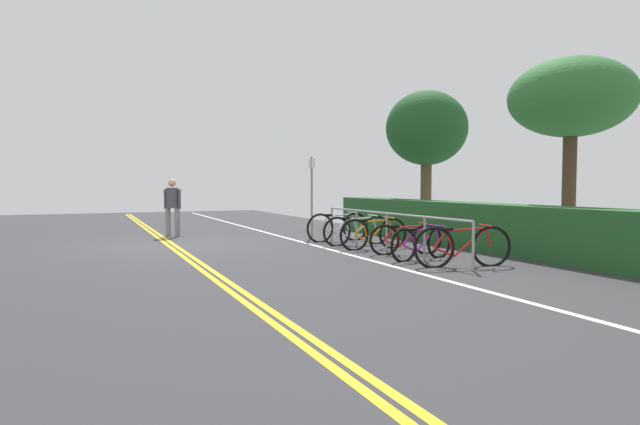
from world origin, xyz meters
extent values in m
cube|color=#353538|center=(0.00, 0.00, -0.03)|extent=(31.98, 13.88, 0.05)
cube|color=gold|center=(0.00, -0.08, 0.00)|extent=(28.78, 0.10, 0.00)
cube|color=gold|center=(0.00, 0.08, 0.00)|extent=(28.78, 0.10, 0.00)
cube|color=white|center=(0.00, 3.16, 0.00)|extent=(28.78, 0.12, 0.00)
cylinder|color=#9EA0A5|center=(0.52, 4.14, 0.42)|extent=(0.05, 0.05, 0.85)
cylinder|color=#9EA0A5|center=(1.93, 4.14, 0.42)|extent=(0.05, 0.05, 0.85)
cylinder|color=#9EA0A5|center=(3.34, 4.14, 0.42)|extent=(0.05, 0.05, 0.85)
cylinder|color=#9EA0A5|center=(4.75, 4.14, 0.42)|extent=(0.05, 0.05, 0.85)
cylinder|color=#9EA0A5|center=(6.16, 4.14, 0.42)|extent=(0.05, 0.05, 0.85)
cylinder|color=#9EA0A5|center=(3.34, 4.14, 0.85)|extent=(5.64, 0.04, 0.04)
torus|color=black|center=(0.96, 4.62, 0.36)|extent=(0.10, 0.77, 0.77)
torus|color=black|center=(1.02, 3.58, 0.36)|extent=(0.10, 0.77, 0.77)
cylinder|color=silver|center=(0.98, 4.23, 0.45)|extent=(0.07, 0.60, 0.53)
cylinder|color=silver|center=(0.99, 4.16, 0.68)|extent=(0.08, 0.71, 0.07)
cylinder|color=silver|center=(1.01, 3.87, 0.43)|extent=(0.05, 0.17, 0.47)
cylinder|color=silver|center=(1.01, 3.76, 0.28)|extent=(0.06, 0.38, 0.19)
cylinder|color=silver|center=(1.02, 3.69, 0.51)|extent=(0.05, 0.26, 0.32)
cylinder|color=silver|center=(0.96, 4.57, 0.53)|extent=(0.04, 0.14, 0.35)
cube|color=black|center=(1.01, 3.80, 0.69)|extent=(0.09, 0.20, 0.05)
cylinder|color=silver|center=(0.97, 4.51, 0.74)|extent=(0.46, 0.06, 0.03)
torus|color=black|center=(1.94, 4.70, 0.34)|extent=(0.06, 0.74, 0.74)
torus|color=black|center=(1.94, 3.61, 0.34)|extent=(0.06, 0.74, 0.74)
cylinder|color=white|center=(1.94, 4.29, 0.43)|extent=(0.04, 0.62, 0.50)
cylinder|color=white|center=(1.94, 4.22, 0.65)|extent=(0.04, 0.74, 0.07)
cylinder|color=white|center=(1.94, 3.92, 0.41)|extent=(0.04, 0.18, 0.45)
cylinder|color=white|center=(1.94, 3.80, 0.26)|extent=(0.04, 0.40, 0.19)
cylinder|color=white|center=(1.94, 3.73, 0.48)|extent=(0.04, 0.27, 0.31)
cylinder|color=white|center=(1.94, 4.64, 0.50)|extent=(0.04, 0.14, 0.33)
cube|color=black|center=(1.94, 3.85, 0.66)|extent=(0.08, 0.20, 0.05)
cylinder|color=white|center=(1.94, 4.59, 0.71)|extent=(0.46, 0.03, 0.03)
torus|color=black|center=(2.83, 4.61, 0.34)|extent=(0.06, 0.74, 0.74)
torus|color=black|center=(2.84, 3.61, 0.34)|extent=(0.06, 0.74, 0.74)
cylinder|color=orange|center=(2.83, 4.23, 0.43)|extent=(0.04, 0.58, 0.50)
cylinder|color=orange|center=(2.83, 4.17, 0.65)|extent=(0.04, 0.69, 0.07)
cylinder|color=orange|center=(2.84, 3.89, 0.41)|extent=(0.04, 0.17, 0.45)
cylinder|color=orange|center=(2.84, 3.78, 0.26)|extent=(0.04, 0.37, 0.19)
cylinder|color=orange|center=(2.84, 3.72, 0.49)|extent=(0.04, 0.25, 0.31)
cylinder|color=orange|center=(2.83, 4.56, 0.50)|extent=(0.04, 0.14, 0.33)
cube|color=black|center=(2.84, 3.83, 0.66)|extent=(0.08, 0.20, 0.05)
cylinder|color=orange|center=(2.83, 4.51, 0.71)|extent=(0.46, 0.03, 0.03)
torus|color=black|center=(3.98, 4.75, 0.31)|extent=(0.19, 0.67, 0.67)
torus|color=black|center=(3.78, 3.82, 0.31)|extent=(0.19, 0.67, 0.67)
cylinder|color=red|center=(3.91, 4.40, 0.38)|extent=(0.15, 0.54, 0.46)
cylinder|color=red|center=(3.89, 4.34, 0.58)|extent=(0.17, 0.64, 0.07)
cylinder|color=red|center=(3.84, 4.09, 0.37)|extent=(0.07, 0.16, 0.41)
cylinder|color=red|center=(3.82, 3.98, 0.24)|extent=(0.11, 0.35, 0.17)
cylinder|color=red|center=(3.80, 3.92, 0.44)|extent=(0.08, 0.24, 0.28)
cylinder|color=red|center=(3.97, 4.71, 0.45)|extent=(0.06, 0.13, 0.30)
cube|color=black|center=(3.82, 4.03, 0.60)|extent=(0.12, 0.21, 0.05)
cylinder|color=red|center=(3.96, 4.66, 0.65)|extent=(0.46, 0.12, 0.03)
torus|color=black|center=(4.58, 4.62, 0.31)|extent=(0.18, 0.68, 0.68)
torus|color=black|center=(4.76, 3.66, 0.31)|extent=(0.18, 0.68, 0.68)
cylinder|color=purple|center=(4.65, 4.26, 0.39)|extent=(0.14, 0.56, 0.46)
cylinder|color=purple|center=(4.66, 4.19, 0.59)|extent=(0.16, 0.66, 0.07)
cylinder|color=purple|center=(4.71, 3.93, 0.37)|extent=(0.07, 0.17, 0.41)
cylinder|color=purple|center=(4.73, 3.82, 0.24)|extent=(0.10, 0.36, 0.17)
cylinder|color=purple|center=(4.74, 3.76, 0.44)|extent=(0.08, 0.25, 0.29)
cylinder|color=purple|center=(4.59, 4.57, 0.46)|extent=(0.06, 0.14, 0.31)
cube|color=black|center=(4.72, 3.87, 0.60)|extent=(0.12, 0.21, 0.05)
cylinder|color=purple|center=(4.60, 4.52, 0.65)|extent=(0.46, 0.11, 0.03)
torus|color=black|center=(5.87, 4.80, 0.35)|extent=(0.25, 0.75, 0.76)
torus|color=black|center=(5.60, 3.75, 0.35)|extent=(0.25, 0.75, 0.76)
cylinder|color=red|center=(5.77, 4.40, 0.44)|extent=(0.19, 0.61, 0.52)
cylinder|color=red|center=(5.75, 4.33, 0.67)|extent=(0.22, 0.72, 0.07)
cylinder|color=red|center=(5.67, 4.05, 0.42)|extent=(0.08, 0.18, 0.47)
cylinder|color=red|center=(5.64, 3.93, 0.27)|extent=(0.13, 0.39, 0.19)
cylinder|color=red|center=(5.63, 3.86, 0.50)|extent=(0.10, 0.27, 0.32)
cylinder|color=red|center=(5.86, 4.74, 0.52)|extent=(0.07, 0.15, 0.35)
cube|color=black|center=(5.66, 3.98, 0.68)|extent=(0.13, 0.21, 0.05)
cylinder|color=red|center=(5.84, 4.69, 0.74)|extent=(0.45, 0.14, 0.03)
cylinder|color=slate|center=(-1.90, 0.47, 0.41)|extent=(0.14, 0.14, 0.81)
cylinder|color=slate|center=(-2.04, 0.23, 0.41)|extent=(0.14, 0.14, 0.81)
cylinder|color=#3F3F47|center=(-1.97, 0.35, 1.10)|extent=(0.32, 0.32, 0.57)
sphere|color=tan|center=(-1.97, 0.35, 1.53)|extent=(0.22, 0.22, 0.22)
cylinder|color=#3F3F47|center=(-1.87, 0.52, 1.07)|extent=(0.09, 0.09, 0.55)
cylinder|color=#3F3F47|center=(-2.07, 0.18, 1.07)|extent=(0.09, 0.09, 0.55)
cylinder|color=gray|center=(-0.27, 3.89, 1.12)|extent=(0.06, 0.06, 2.25)
cube|color=white|center=(-0.27, 3.89, 2.07)|extent=(0.36, 0.04, 0.24)
cube|color=#235626|center=(4.84, 6.42, 0.52)|extent=(14.64, 0.88, 1.05)
cylinder|color=brown|center=(-0.77, 8.09, 1.10)|extent=(0.35, 0.35, 2.21)
ellipsoid|color=#1C4C21|center=(-0.77, 8.09, 3.27)|extent=(2.58, 2.58, 2.36)
cylinder|color=#473323|center=(4.47, 8.34, 1.33)|extent=(0.31, 0.31, 2.65)
ellipsoid|color=#2D6B30|center=(4.47, 8.34, 3.47)|extent=(2.79, 2.79, 1.80)
camera|label=1|loc=(13.23, -1.87, 1.48)|focal=29.52mm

